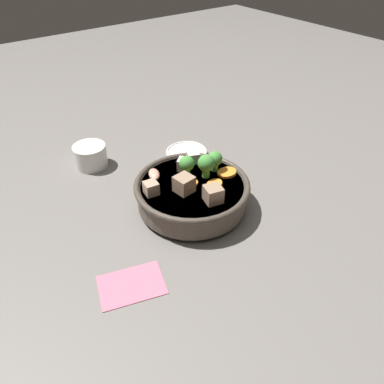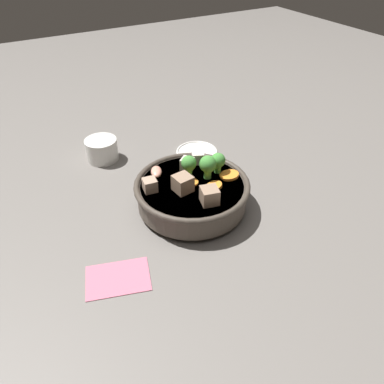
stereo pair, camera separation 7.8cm
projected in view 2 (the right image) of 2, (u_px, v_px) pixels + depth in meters
name	position (u px, v px, depth m)	size (l,w,h in m)	color
ground_plane	(192.00, 207.00, 0.81)	(3.00, 3.00, 0.00)	slate
stirfry_bowl	(192.00, 191.00, 0.78)	(0.24, 0.24, 0.11)	#51473D
side_saucer	(197.00, 153.00, 0.97)	(0.11, 0.11, 0.01)	white
tea_cup	(102.00, 149.00, 0.94)	(0.08, 0.08, 0.06)	white
napkin	(118.00, 278.00, 0.65)	(0.13, 0.11, 0.00)	#D16B84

